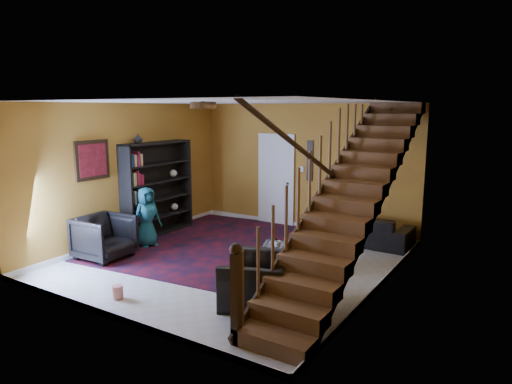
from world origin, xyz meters
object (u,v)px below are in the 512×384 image
Objects in this scene: armchair_left at (104,237)px; bookshelf at (158,190)px; sofa at (360,228)px; coffee_table at (294,256)px; armchair_right at (255,280)px.

bookshelf is at bearing 8.90° from armchair_left.
sofa is 1.70× the size of coffee_table.
bookshelf is 1.96× the size of armchair_right.
armchair_right is (3.31, -0.14, -0.07)m from armchair_left.
armchair_left reaches higher than sofa.
armchair_left is at bearing -78.57° from bookshelf.
armchair_left is (0.35, -1.76, -0.56)m from bookshelf.
armchair_right reaches higher than coffee_table.
sofa is (3.90, 1.70, -0.67)m from bookshelf.
armchair_left is 0.87× the size of armchair_right.
bookshelf is 1.88m from armchair_left.
armchair_right reaches higher than sofa.
armchair_left reaches higher than coffee_table.
bookshelf is 1.66× the size of coffee_table.
sofa is at bearing 79.11° from coffee_table.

